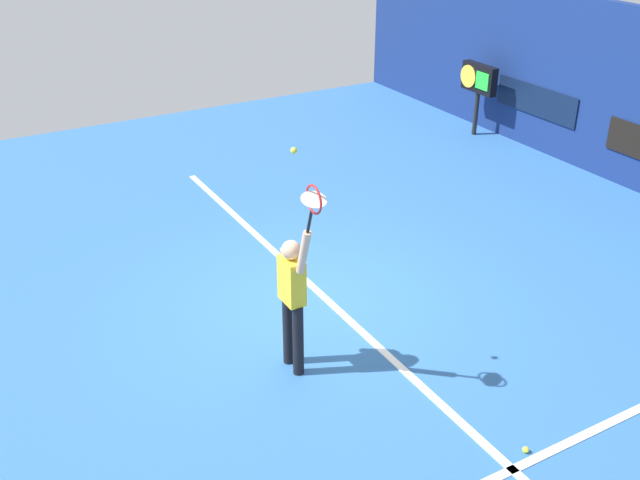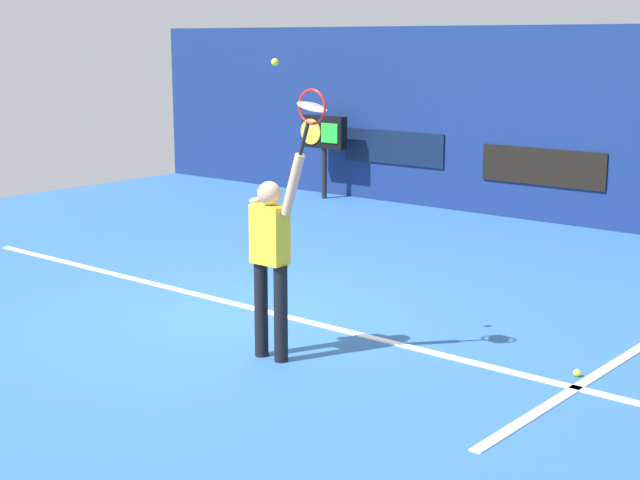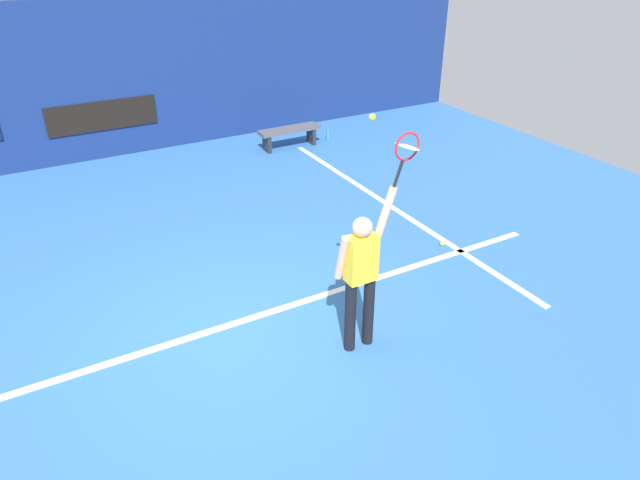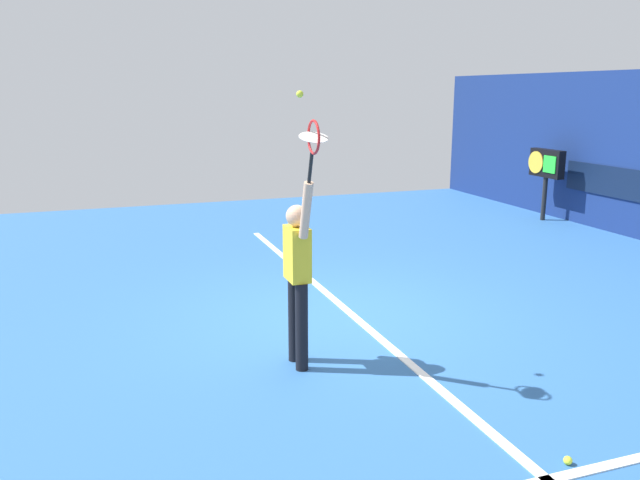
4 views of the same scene
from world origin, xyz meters
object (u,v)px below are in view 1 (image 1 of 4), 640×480
(tennis_racket, at_px, (313,202))
(scoreboard_clock, at_px, (479,81))
(tennis_player, at_px, (293,295))
(tennis_ball, at_px, (294,150))
(spare_ball, at_px, (526,450))

(tennis_racket, bearing_deg, scoreboard_clock, 129.03)
(tennis_player, xyz_separation_m, scoreboard_clock, (-5.51, 7.40, 0.18))
(tennis_racket, distance_m, tennis_ball, 0.59)
(tennis_ball, bearing_deg, spare_ball, 30.09)
(tennis_ball, xyz_separation_m, scoreboard_clock, (-5.57, 7.39, -1.57))
(spare_ball, bearing_deg, tennis_racket, -144.37)
(tennis_racket, relative_size, scoreboard_clock, 0.40)
(tennis_racket, height_order, scoreboard_clock, tennis_racket)
(scoreboard_clock, bearing_deg, tennis_ball, -52.98)
(scoreboard_clock, distance_m, spare_ball, 10.03)
(tennis_ball, relative_size, spare_ball, 1.00)
(tennis_ball, height_order, spare_ball, tennis_ball)
(tennis_player, height_order, tennis_racket, tennis_racket)
(tennis_racket, height_order, tennis_ball, tennis_ball)
(tennis_player, distance_m, tennis_racket, 1.43)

